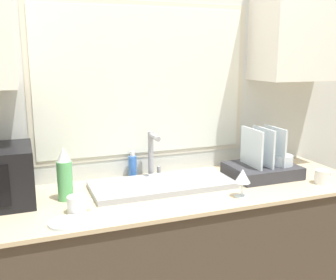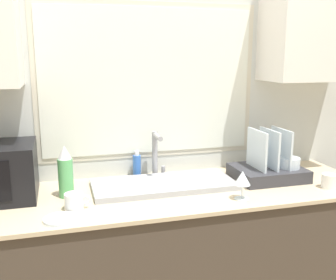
# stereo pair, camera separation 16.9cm
# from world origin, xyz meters

# --- Properties ---
(countertop) EXTENTS (2.28, 0.68, 0.90)m
(countertop) POSITION_xyz_m (0.00, 0.33, 0.45)
(countertop) COLOR #42382D
(countertop) RESTS_ON ground_plane
(wall_back) EXTENTS (6.00, 0.38, 2.60)m
(wall_back) POSITION_xyz_m (0.00, 0.64, 1.40)
(wall_back) COLOR silver
(wall_back) RESTS_ON ground_plane
(sink_basin) EXTENTS (0.76, 0.33, 0.03)m
(sink_basin) POSITION_xyz_m (0.01, 0.38, 0.91)
(sink_basin) COLOR #9EA0A5
(sink_basin) RESTS_ON countertop
(faucet) EXTENTS (0.08, 0.15, 0.27)m
(faucet) POSITION_xyz_m (0.02, 0.56, 1.06)
(faucet) COLOR #99999E
(faucet) RESTS_ON countertop
(dish_rack) EXTENTS (0.39, 0.31, 0.29)m
(dish_rack) POSITION_xyz_m (0.64, 0.36, 0.96)
(dish_rack) COLOR #333338
(dish_rack) RESTS_ON countertop
(spray_bottle) EXTENTS (0.07, 0.07, 0.27)m
(spray_bottle) POSITION_xyz_m (-0.50, 0.37, 1.03)
(spray_bottle) COLOR #59B266
(spray_bottle) RESTS_ON countertop
(soap_bottle) EXTENTS (0.05, 0.05, 0.16)m
(soap_bottle) POSITION_xyz_m (-0.09, 0.61, 0.97)
(soap_bottle) COLOR blue
(soap_bottle) RESTS_ON countertop
(mug_near_sink) EXTENTS (0.12, 0.09, 0.08)m
(mug_near_sink) POSITION_xyz_m (-0.46, 0.19, 0.94)
(mug_near_sink) COLOR white
(mug_near_sink) RESTS_ON countertop
(wine_glass) EXTENTS (0.08, 0.08, 0.15)m
(wine_glass) POSITION_xyz_m (0.34, 0.10, 1.00)
(wine_glass) COLOR silver
(wine_glass) RESTS_ON countertop
(mug_by_rack) EXTENTS (0.11, 0.08, 0.08)m
(mug_by_rack) POSITION_xyz_m (0.87, 0.13, 0.94)
(mug_by_rack) COLOR white
(mug_by_rack) RESTS_ON countertop
(small_plate) EXTENTS (0.15, 0.15, 0.01)m
(small_plate) POSITION_xyz_m (-0.53, 0.08, 0.91)
(small_plate) COLOR silver
(small_plate) RESTS_ON countertop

